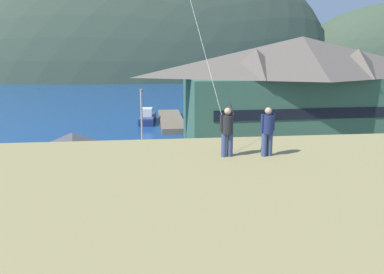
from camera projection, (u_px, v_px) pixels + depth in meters
ground_plane at (215, 238)px, 24.75m from camera, size 600.00×600.00×0.00m
parking_lot_pad at (204, 205)px, 29.58m from camera, size 40.00×20.00×0.10m
bay_water at (166, 99)px, 82.81m from camera, size 360.00×84.00×0.03m
far_hill_west_ridge at (142, 77)px, 133.72m from camera, size 125.23×46.90×87.88m
harbor_lodge at (300, 88)px, 46.38m from camera, size 26.96×11.10×11.91m
storage_shed_near_lot at (74, 165)px, 30.39m from camera, size 6.93×6.08×5.04m
wharf_dock at (171, 121)px, 59.10m from camera, size 3.20×14.85×0.70m
moored_boat_wharfside at (147, 118)px, 59.26m from camera, size 2.60×6.56×2.16m
moored_boat_outer_mooring at (194, 117)px, 60.04m from camera, size 2.68×6.34×2.16m
parked_car_front_row_silver at (375, 205)px, 26.90m from camera, size 4.28×2.22×1.82m
parked_car_back_row_left at (166, 191)px, 29.54m from camera, size 4.22×2.09×1.82m
parked_car_front_row_end at (83, 233)px, 23.07m from camera, size 4.33×2.33×1.82m
parked_car_front_row_red at (206, 213)px, 25.76m from camera, size 4.31×2.28×1.82m
parked_car_mid_row_center at (308, 184)px, 30.82m from camera, size 4.31×2.27×1.82m
parked_car_back_row_right at (296, 207)px, 26.63m from camera, size 4.27×2.20×1.82m
parked_car_mid_row_near at (364, 179)px, 31.99m from camera, size 4.27×2.18×1.82m
parking_light_pole at (142, 130)px, 33.49m from camera, size 0.24×0.78×7.61m
person_kite_flyer at (227, 130)px, 14.52m from camera, size 0.52×0.68×1.86m
person_companion at (267, 130)px, 14.58m from camera, size 0.54×0.40×1.74m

